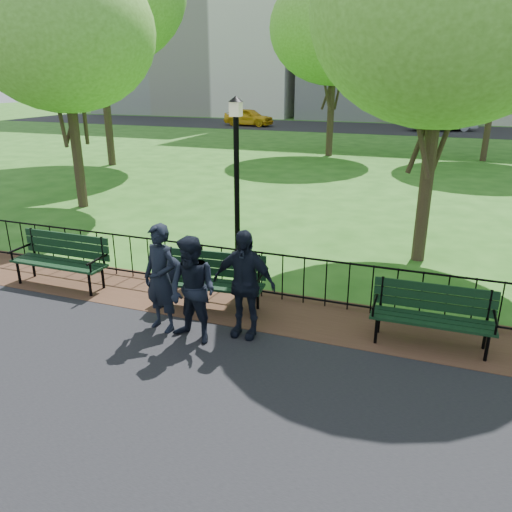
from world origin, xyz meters
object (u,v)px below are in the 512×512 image
(person_right, at_px, (244,284))
(taxi, at_px, (249,117))
(park_bench_main, at_px, (195,272))
(park_bench_right_a, at_px, (433,309))
(person_mid, at_px, (193,291))
(tree_near_w, at_px, (62,32))
(tree_near_e, at_px, (447,10))
(person_left, at_px, (161,278))
(park_bench_left_a, at_px, (62,254))
(sedan_silver, at_px, (442,120))
(tree_far_c, at_px, (335,27))
(lamppost, at_px, (237,174))
(tree_far_e, at_px, (505,16))

(person_right, bearing_deg, taxi, 111.75)
(park_bench_main, relative_size, taxi, 0.47)
(park_bench_right_a, xyz_separation_m, person_mid, (-3.42, -1.17, 0.27))
(tree_near_w, bearing_deg, taxi, 100.13)
(tree_near_e, height_order, person_left, tree_near_e)
(person_right, relative_size, taxi, 0.42)
(park_bench_left_a, bearing_deg, taxi, 104.88)
(person_right, height_order, sedan_silver, person_right)
(park_bench_left_a, distance_m, person_right, 4.13)
(tree_near_w, xyz_separation_m, person_right, (7.84, -5.95, -4.16))
(tree_far_c, bearing_deg, lamppost, -84.75)
(tree_near_e, relative_size, tree_far_c, 0.84)
(park_bench_right_a, bearing_deg, taxi, 114.61)
(park_bench_main, bearing_deg, person_right, -34.32)
(tree_near_e, distance_m, person_left, 7.39)
(tree_far_e, xyz_separation_m, sedan_silver, (-2.21, 14.02, -5.57))
(person_left, bearing_deg, lamppost, 106.17)
(park_bench_right_a, distance_m, tree_near_w, 12.64)
(sedan_silver, bearing_deg, taxi, 70.33)
(tree_near_w, bearing_deg, sedan_silver, 70.22)
(tree_near_w, relative_size, tree_far_c, 0.83)
(person_left, height_order, sedan_silver, person_left)
(tree_far_e, distance_m, taxi, 22.14)
(tree_far_e, xyz_separation_m, person_right, (-4.50, -20.10, -5.52))
(park_bench_right_a, height_order, tree_far_c, tree_far_c)
(park_bench_main, bearing_deg, tree_near_w, 136.08)
(person_mid, distance_m, sedan_silver, 34.69)
(park_bench_left_a, xyz_separation_m, lamppost, (2.63, 2.55, 1.28))
(tree_near_e, bearing_deg, taxi, 117.97)
(tree_near_w, xyz_separation_m, sedan_silver, (10.13, 28.17, -4.22))
(park_bench_left_a, height_order, person_left, person_left)
(park_bench_left_a, bearing_deg, tree_far_c, 86.34)
(park_bench_right_a, height_order, taxi, taxi)
(park_bench_right_a, relative_size, tree_near_e, 0.25)
(park_bench_left_a, relative_size, person_right, 1.12)
(tree_near_e, bearing_deg, park_bench_right_a, -84.15)
(person_left, relative_size, person_mid, 1.05)
(person_right, distance_m, sedan_silver, 34.20)
(sedan_silver, bearing_deg, tree_far_c, 136.53)
(tree_far_c, height_order, person_right, tree_far_c)
(park_bench_right_a, xyz_separation_m, lamppost, (-4.21, 2.49, 1.33))
(sedan_silver, bearing_deg, tree_near_e, 155.80)
(park_bench_right_a, distance_m, person_mid, 3.63)
(tree_near_e, bearing_deg, person_right, -117.41)
(park_bench_main, distance_m, person_right, 1.37)
(person_left, bearing_deg, tree_far_e, 88.08)
(tree_near_e, relative_size, taxi, 1.78)
(park_bench_main, xyz_separation_m, taxi, (-11.47, 32.24, 0.05))
(taxi, bearing_deg, lamppost, -151.98)
(park_bench_main, distance_m, tree_far_c, 19.34)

